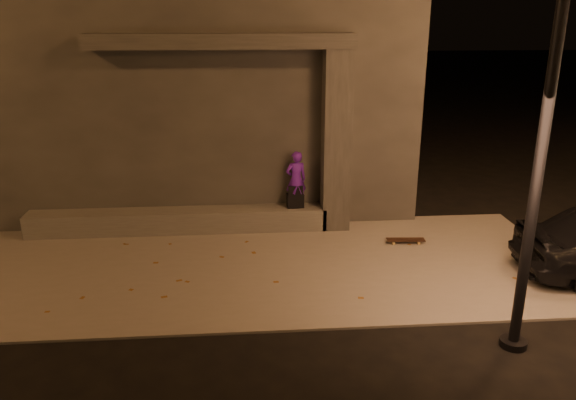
{
  "coord_description": "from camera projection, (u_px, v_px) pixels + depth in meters",
  "views": [
    {
      "loc": [
        -0.13,
        -7.08,
        4.28
      ],
      "look_at": [
        0.6,
        2.0,
        1.23
      ],
      "focal_mm": 35.0,
      "sensor_mm": 36.0,
      "label": 1
    }
  ],
  "objects": [
    {
      "name": "building",
      "position": [
        206.0,
        87.0,
        13.29
      ],
      "size": [
        9.0,
        5.1,
        5.22
      ],
      "color": "#33312F",
      "rests_on": "ground"
    },
    {
      "name": "street_lamp_0",
      "position": [
        557.0,
        42.0,
        6.32
      ],
      "size": [
        0.36,
        0.36,
        6.96
      ],
      "color": "black",
      "rests_on": "ground"
    },
    {
      "name": "ledge",
      "position": [
        179.0,
        220.0,
        11.4
      ],
      "size": [
        6.0,
        0.55,
        0.45
      ],
      "primitive_type": "cube",
      "color": "#54534C",
      "rests_on": "sidewalk"
    },
    {
      "name": "ground",
      "position": [
        258.0,
        326.0,
        8.06
      ],
      "size": [
        120.0,
        120.0,
        0.0
      ],
      "primitive_type": "plane",
      "color": "black",
      "rests_on": "ground"
    },
    {
      "name": "canopy",
      "position": [
        221.0,
        41.0,
        10.41
      ],
      "size": [
        5.0,
        0.7,
        0.28
      ],
      "primitive_type": "cube",
      "color": "#33312F",
      "rests_on": "column"
    },
    {
      "name": "backpack",
      "position": [
        295.0,
        199.0,
        11.46
      ],
      "size": [
        0.35,
        0.24,
        0.48
      ],
      "rotation": [
        0.0,
        0.0,
        0.07
      ],
      "color": "black",
      "rests_on": "ledge"
    },
    {
      "name": "skateboard",
      "position": [
        406.0,
        240.0,
        10.84
      ],
      "size": [
        0.75,
        0.24,
        0.08
      ],
      "rotation": [
        0.0,
        0.0,
        -0.07
      ],
      "color": "black",
      "rests_on": "sidewalk"
    },
    {
      "name": "skateboarder",
      "position": [
        296.0,
        180.0,
        11.33
      ],
      "size": [
        0.47,
        0.36,
        1.17
      ],
      "primitive_type": "imported",
      "rotation": [
        0.0,
        0.0,
        3.33
      ],
      "color": "#581AA9",
      "rests_on": "ledge"
    },
    {
      "name": "column",
      "position": [
        336.0,
        142.0,
        11.15
      ],
      "size": [
        0.55,
        0.55,
        3.6
      ],
      "primitive_type": "cube",
      "color": "#33312F",
      "rests_on": "sidewalk"
    },
    {
      "name": "sidewalk",
      "position": [
        255.0,
        266.0,
        9.94
      ],
      "size": [
        11.0,
        4.4,
        0.04
      ],
      "primitive_type": "cube",
      "color": "slate",
      "rests_on": "ground"
    }
  ]
}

